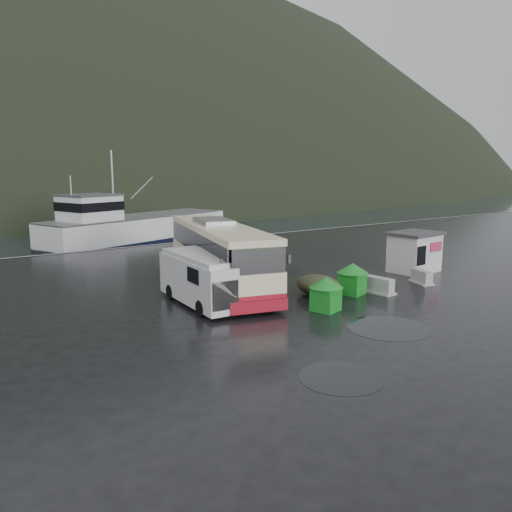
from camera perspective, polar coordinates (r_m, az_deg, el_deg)
ground at (r=24.72m, az=3.25°, el=-4.87°), size 160.00×160.00×0.00m
quay_edge at (r=41.97m, az=-13.85°, el=1.03°), size 160.00×0.60×1.50m
coach_bus at (r=27.49m, az=-4.20°, el=-3.35°), size 6.32×13.05×3.59m
white_van at (r=23.76m, az=-6.17°, el=-5.53°), size 2.32×5.92×2.43m
waste_bin_left at (r=22.88m, az=7.94°, el=-6.18°), size 1.38×1.38×1.55m
waste_bin_right at (r=26.01m, az=10.89°, el=-4.29°), size 1.44×1.44×1.61m
dome_tent at (r=25.43m, az=7.16°, el=-4.51°), size 2.05×2.78×1.05m
ticket_kiosk at (r=32.57m, az=17.55°, el=-1.69°), size 3.36×2.66×2.48m
jersey_barrier_a at (r=26.49m, az=13.85°, el=-4.14°), size 0.97×1.72×0.82m
jersey_barrier_b at (r=29.36m, az=18.37°, el=-2.98°), size 1.17×1.65×0.75m
fishing_trawler at (r=50.75m, az=-13.45°, el=2.56°), size 23.38×12.39×9.20m
puddles at (r=23.23m, az=8.04°, el=-5.93°), size 11.17×17.05×0.01m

